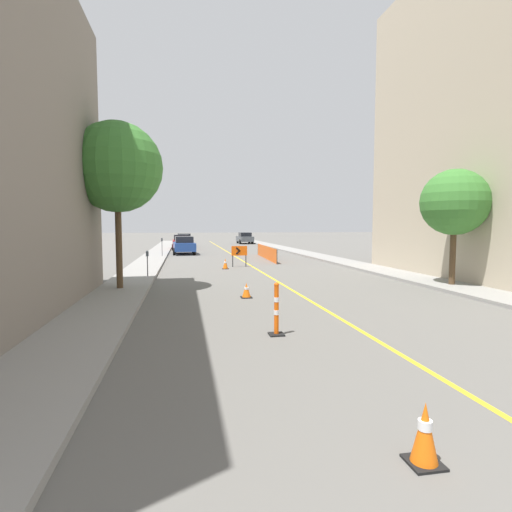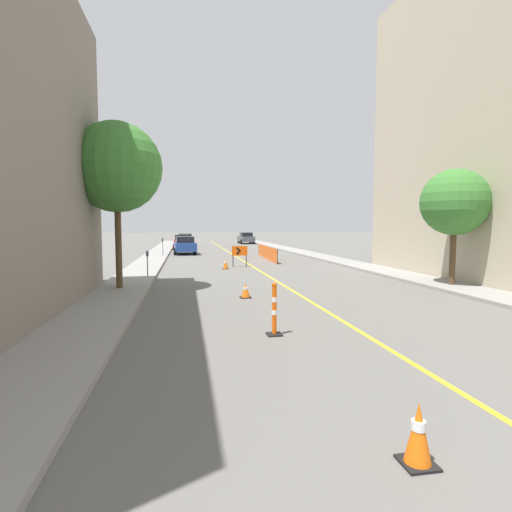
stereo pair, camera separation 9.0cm
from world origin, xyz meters
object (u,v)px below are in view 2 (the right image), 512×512
object	(u,v)px
traffic_cone_third	(226,264)
street_tree_right_near	(455,202)
parked_car_curb_mid	(182,242)
arrow_barricade_primary	(240,252)
parking_meter_near_curb	(147,258)
street_tree_left_near	(116,168)
traffic_cone_nearest	(418,434)
parked_car_opposite_side	(246,238)
parked_car_curb_far	(185,240)
parked_car_curb_near	(185,245)
delineator_post_front	(274,312)
traffic_cone_second	(246,291)
parking_meter_far_curb	(163,243)

from	to	relation	value
traffic_cone_third	street_tree_right_near	size ratio (longest dim) A/B	0.13
traffic_cone_third	parked_car_curb_mid	bearing A→B (deg)	97.55
traffic_cone_third	arrow_barricade_primary	xyz separation A→B (m)	(0.99, 1.14, 0.62)
parking_meter_near_curb	street_tree_left_near	bearing A→B (deg)	-102.10
traffic_cone_nearest	parked_car_opposite_side	xyz separation A→B (m)	(6.07, 52.39, 0.46)
parked_car_opposite_side	parking_meter_near_curb	xyz separation A→B (m)	(-10.28, -36.57, 0.22)
traffic_cone_nearest	parked_car_curb_far	world-z (taller)	parked_car_curb_far
parked_car_opposite_side	parked_car_curb_near	bearing A→B (deg)	-116.12
parked_car_curb_mid	traffic_cone_third	bearing A→B (deg)	-83.59
parked_car_curb_mid	street_tree_left_near	world-z (taller)	street_tree_left_near
parked_car_curb_far	parking_meter_near_curb	distance (m)	30.24
traffic_cone_nearest	street_tree_right_near	bearing A→B (deg)	52.53
parked_car_opposite_side	street_tree_right_near	world-z (taller)	street_tree_right_near
delineator_post_front	parked_car_curb_near	size ratio (longest dim) A/B	0.28
parked_car_curb_mid	parked_car_curb_far	bearing A→B (deg)	86.30
traffic_cone_second	parked_car_curb_near	distance (m)	22.62
delineator_post_front	street_tree_left_near	xyz separation A→B (m)	(-4.56, 7.13, 4.21)
parked_car_curb_mid	parking_meter_near_curb	distance (m)	23.81
delineator_post_front	parked_car_curb_mid	world-z (taller)	parked_car_curb_mid
street_tree_right_near	street_tree_left_near	bearing A→B (deg)	173.87
parking_meter_far_curb	traffic_cone_nearest	bearing A→B (deg)	-81.74
delineator_post_front	parked_car_curb_mid	distance (m)	34.46
parked_car_curb_mid	parked_car_opposite_side	bearing A→B (deg)	54.34
arrow_barricade_primary	parking_meter_far_curb	world-z (taller)	parking_meter_far_curb
traffic_cone_second	parked_car_curb_near	size ratio (longest dim) A/B	0.12
parked_car_curb_far	traffic_cone_third	bearing A→B (deg)	-85.74
traffic_cone_third	delineator_post_front	xyz separation A→B (m)	(-0.30, -14.44, 0.23)
delineator_post_front	traffic_cone_third	bearing A→B (deg)	88.81
traffic_cone_third	parking_meter_near_curb	bearing A→B (deg)	-137.09
traffic_cone_second	street_tree_left_near	world-z (taller)	street_tree_left_near
parking_meter_near_curb	parked_car_curb_far	bearing A→B (deg)	86.66
parked_car_curb_mid	street_tree_left_near	bearing A→B (deg)	-95.79
traffic_cone_third	traffic_cone_second	bearing A→B (deg)	-91.44
parked_car_opposite_side	traffic_cone_third	bearing A→B (deg)	-103.43
parked_car_opposite_side	street_tree_right_near	distance (m)	41.63
parked_car_curb_near	street_tree_left_near	xyz separation A→B (m)	(-2.50, -20.29, 3.95)
traffic_cone_nearest	parking_meter_far_curb	bearing A→B (deg)	98.26
traffic_cone_third	parking_meter_near_curb	distance (m)	5.66
delineator_post_front	parked_car_curb_far	xyz separation A→B (m)	(-2.05, 40.81, 0.26)
arrow_barricade_primary	parking_meter_near_curb	distance (m)	7.12
traffic_cone_second	parked_car_curb_mid	xyz separation A→B (m)	(-2.40, 29.47, 0.54)
parked_car_curb_mid	street_tree_left_near	size ratio (longest dim) A/B	0.68
arrow_barricade_primary	parked_car_curb_near	size ratio (longest dim) A/B	0.29
parked_car_curb_far	parked_car_opposite_side	size ratio (longest dim) A/B	0.99
parked_car_curb_mid	parking_meter_near_curb	bearing A→B (deg)	-94.68
parking_meter_far_curb	traffic_cone_third	bearing A→B (deg)	-66.29
parked_car_curb_far	arrow_barricade_primary	bearing A→B (deg)	-83.29
parked_car_curb_near	parked_car_opposite_side	xyz separation A→B (m)	(8.53, 19.76, 0.00)
arrow_barricade_primary	street_tree_right_near	distance (m)	12.65
traffic_cone_third	parking_meter_near_curb	size ratio (longest dim) A/B	0.50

